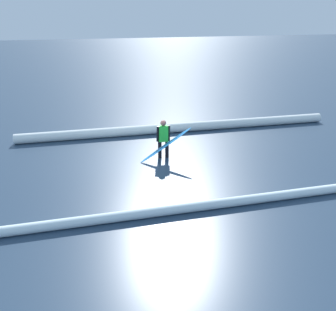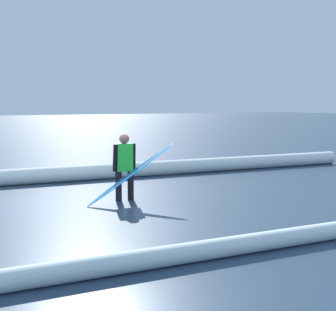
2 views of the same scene
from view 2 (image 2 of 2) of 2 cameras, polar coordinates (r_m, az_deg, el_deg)
name	(u,v)px [view 2 (image 2 of 2)]	position (r m, az deg, el deg)	size (l,w,h in m)	color
ground_plane	(87,203)	(10.53, -9.78, -5.61)	(157.01, 157.01, 0.00)	#283C53
surfer	(124,164)	(10.53, -5.27, -0.97)	(0.52, 0.24, 1.49)	black
surfboard	(131,175)	(10.14, -4.53, -2.30)	(1.95, 0.61, 1.32)	#268CE5
wave_crest_foreground	(140,169)	(14.01, -3.37, -1.67)	(0.43, 0.43, 14.76)	white
wave_crest_midground	(10,280)	(5.90, -18.52, -14.03)	(0.28, 0.28, 21.93)	white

